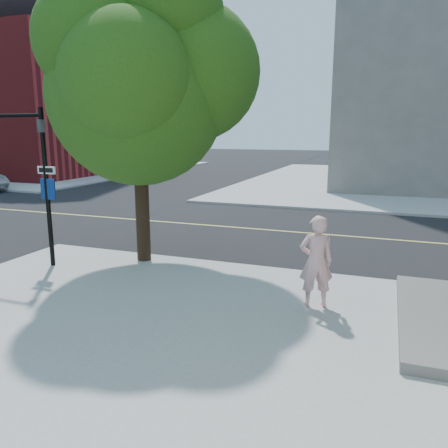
% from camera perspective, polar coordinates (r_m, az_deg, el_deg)
% --- Properties ---
extents(ground, '(140.00, 140.00, 0.00)m').
position_cam_1_polar(ground, '(13.51, -17.21, -3.33)').
color(ground, black).
rests_on(ground, ground).
extents(road_ew, '(140.00, 9.00, 0.01)m').
position_cam_1_polar(road_ew, '(17.19, -8.13, 0.30)').
color(road_ew, black).
rests_on(road_ew, ground).
extents(sidewalk_nw, '(26.00, 25.00, 0.12)m').
position_cam_1_polar(sidewalk_nw, '(44.57, -24.13, 6.53)').
color(sidewalk_nw, '#A6A6A6').
rests_on(sidewalk_nw, ground).
extents(church, '(15.20, 12.00, 14.40)m').
position_cam_1_polar(church, '(40.03, -25.42, 16.17)').
color(church, maroon).
rests_on(church, sidewalk_nw).
extents(man_on_phone, '(0.75, 0.62, 1.77)m').
position_cam_1_polar(man_on_phone, '(8.59, 11.72, -4.72)').
color(man_on_phone, beige).
rests_on(man_on_phone, sidewalk_se).
extents(street_tree, '(5.38, 4.89, 7.14)m').
position_cam_1_polar(street_tree, '(11.40, -10.47, 18.26)').
color(street_tree, black).
rests_on(street_tree, sidewalk_se).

